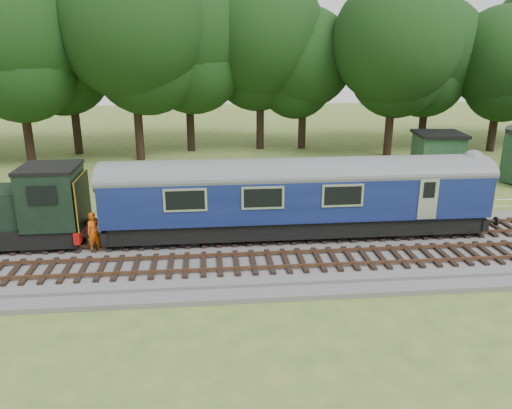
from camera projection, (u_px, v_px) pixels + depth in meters
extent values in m
plane|color=#456726|center=(204.00, 258.00, 22.58)|extent=(120.00, 120.00, 0.00)
cube|color=#4C4C4F|center=(204.00, 254.00, 22.53)|extent=(70.00, 7.00, 0.35)
cube|color=brown|center=(204.00, 242.00, 23.08)|extent=(66.50, 0.07, 0.14)
cube|color=brown|center=(204.00, 231.00, 24.44)|extent=(66.50, 0.07, 0.14)
cube|color=brown|center=(204.00, 270.00, 20.24)|extent=(66.50, 0.07, 0.14)
cube|color=brown|center=(204.00, 255.00, 21.60)|extent=(66.50, 0.07, 0.14)
cube|color=black|center=(297.00, 222.00, 24.00)|extent=(17.46, 2.52, 0.85)
cube|color=#0D1848|center=(297.00, 194.00, 23.56)|extent=(18.00, 2.80, 2.05)
cube|color=gold|center=(478.00, 196.00, 24.51)|extent=(0.06, 2.74, 1.30)
cube|color=black|center=(416.00, 222.00, 24.62)|extent=(2.60, 2.00, 0.55)
cube|color=black|center=(171.00, 230.00, 23.50)|extent=(2.60, 2.00, 0.55)
cube|color=black|center=(52.00, 197.00, 22.47)|extent=(2.40, 2.55, 2.60)
cube|color=#A1100C|center=(83.00, 229.00, 23.07)|extent=(0.25, 2.60, 0.55)
cube|color=gold|center=(83.00, 200.00, 22.65)|extent=(0.06, 2.55, 2.30)
imported|color=#FD5A0D|center=(94.00, 232.00, 22.17)|extent=(0.79, 0.73, 1.81)
cube|color=#17341E|center=(438.00, 153.00, 38.02)|extent=(3.51, 3.51, 2.65)
cube|color=black|center=(440.00, 134.00, 37.58)|extent=(3.86, 3.86, 0.21)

